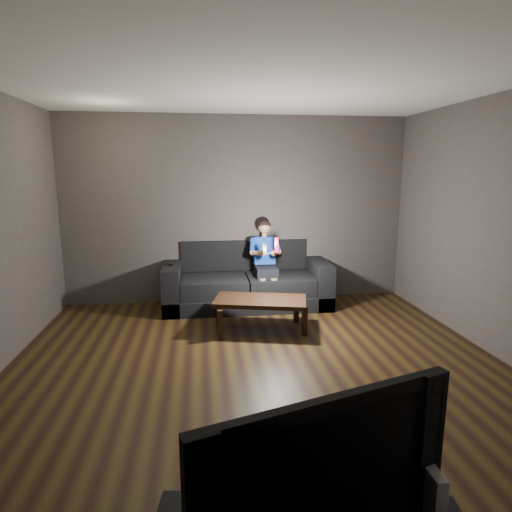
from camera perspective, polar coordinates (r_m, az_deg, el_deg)
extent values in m
plane|color=black|center=(4.24, 0.70, -15.60)|extent=(5.00, 5.00, 0.00)
cube|color=#3D3835|center=(6.29, -2.48, 6.13)|extent=(5.00, 0.04, 2.70)
cube|color=#3D3835|center=(1.46, 14.95, -11.91)|extent=(5.00, 0.04, 2.70)
cube|color=beige|center=(3.86, 0.80, 23.01)|extent=(5.00, 5.00, 0.02)
cube|color=black|center=(6.23, -1.26, -5.63)|extent=(2.34, 1.01, 0.20)
cube|color=black|center=(6.04, -5.58, -4.03)|extent=(0.92, 0.71, 0.24)
cube|color=black|center=(6.14, 3.20, -3.75)|extent=(0.92, 0.71, 0.24)
cube|color=black|center=(6.47, -1.65, 0.24)|extent=(1.87, 0.23, 0.46)
cube|color=black|center=(6.16, -11.07, -3.95)|extent=(0.23, 1.01, 0.64)
cube|color=black|center=(6.37, 8.21, -3.34)|extent=(0.23, 1.01, 0.64)
cube|color=black|center=(6.04, 1.36, -2.11)|extent=(0.30, 0.38, 0.14)
cube|color=navy|center=(6.17, 1.10, 0.74)|extent=(0.30, 0.21, 0.42)
cube|color=#F6FF1D|center=(6.08, 1.22, 1.14)|extent=(0.09, 0.09, 0.10)
cube|color=#B71900|center=(6.08, 1.22, 1.14)|extent=(0.06, 0.06, 0.06)
cylinder|color=tan|center=(6.14, 1.10, 2.84)|extent=(0.07, 0.07, 0.06)
sphere|color=tan|center=(6.12, 1.11, 3.90)|extent=(0.18, 0.18, 0.18)
ellipsoid|color=black|center=(6.13, 1.10, 4.09)|extent=(0.19, 0.19, 0.16)
cylinder|color=navy|center=(6.07, -0.53, 1.28)|extent=(0.08, 0.22, 0.19)
cylinder|color=navy|center=(6.13, 2.89, 1.35)|extent=(0.08, 0.22, 0.19)
cylinder|color=tan|center=(5.93, 0.18, 0.60)|extent=(0.14, 0.24, 0.10)
cylinder|color=tan|center=(5.97, 2.73, 0.66)|extent=(0.14, 0.24, 0.10)
sphere|color=tan|center=(5.85, 0.83, 0.35)|extent=(0.08, 0.08, 0.08)
sphere|color=tan|center=(5.87, 2.37, 0.38)|extent=(0.08, 0.08, 0.08)
cylinder|color=tan|center=(5.89, 0.88, -4.65)|extent=(0.09, 0.09, 0.34)
cylinder|color=tan|center=(5.92, 2.41, -4.59)|extent=(0.09, 0.09, 0.34)
cube|color=red|center=(5.64, 2.74, 1.46)|extent=(0.05, 0.08, 0.20)
cube|color=#680800|center=(5.61, 2.79, 2.00)|extent=(0.03, 0.01, 0.03)
cylinder|color=silver|center=(5.62, 2.78, 1.29)|extent=(0.02, 0.01, 0.02)
ellipsoid|color=silver|center=(5.63, 1.14, 1.01)|extent=(0.08, 0.10, 0.15)
cylinder|color=black|center=(5.58, 1.19, 1.51)|extent=(0.03, 0.01, 0.03)
cube|color=black|center=(6.03, -11.22, -1.02)|extent=(0.04, 0.16, 0.03)
cube|color=black|center=(6.07, -11.20, -0.76)|extent=(0.02, 0.02, 0.00)
cube|color=black|center=(5.19, 0.57, -5.99)|extent=(1.19, 0.79, 0.05)
cube|color=black|center=(5.00, -4.81, -9.12)|extent=(0.06, 0.06, 0.35)
cube|color=black|center=(5.14, 6.49, -8.60)|extent=(0.06, 0.06, 0.35)
cube|color=black|center=(5.42, -5.03, -7.48)|extent=(0.06, 0.06, 0.35)
cube|color=black|center=(5.55, 5.38, -7.05)|extent=(0.06, 0.06, 0.35)
imported|color=black|center=(1.90, 7.59, -25.17)|extent=(1.11, 0.47, 0.64)
cube|color=silver|center=(2.20, 22.27, -27.10)|extent=(0.05, 0.17, 0.22)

